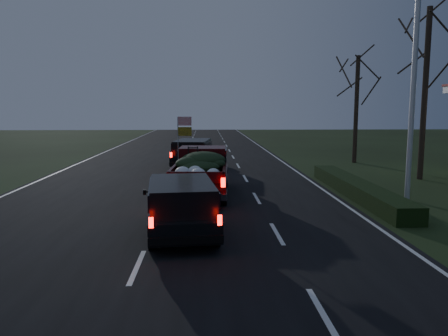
# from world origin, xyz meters

# --- Properties ---
(ground) EXTENTS (120.00, 120.00, 0.00)m
(ground) POSITION_xyz_m (0.00, 0.00, 0.00)
(ground) COLOR black
(ground) RESTS_ON ground
(road_asphalt) EXTENTS (14.00, 120.00, 0.02)m
(road_asphalt) POSITION_xyz_m (0.00, 0.00, 0.01)
(road_asphalt) COLOR black
(road_asphalt) RESTS_ON ground
(hedge_row) EXTENTS (1.00, 10.00, 0.60)m
(hedge_row) POSITION_xyz_m (7.80, 3.00, 0.30)
(hedge_row) COLOR black
(hedge_row) RESTS_ON ground
(light_pole) EXTENTS (0.50, 0.90, 9.16)m
(light_pole) POSITION_xyz_m (9.50, 2.00, 5.48)
(light_pole) COLOR silver
(light_pole) RESTS_ON ground
(bare_tree_mid) EXTENTS (3.60, 3.60, 8.50)m
(bare_tree_mid) POSITION_xyz_m (12.50, 7.00, 6.35)
(bare_tree_mid) COLOR black
(bare_tree_mid) RESTS_ON ground
(bare_tree_far) EXTENTS (3.60, 3.60, 7.00)m
(bare_tree_far) POSITION_xyz_m (11.50, 14.00, 5.23)
(bare_tree_far) COLOR black
(bare_tree_far) RESTS_ON ground
(pickup_truck) EXTENTS (2.44, 5.65, 2.90)m
(pickup_truck) POSITION_xyz_m (1.39, 3.40, 1.09)
(pickup_truck) COLOR #36070A
(pickup_truck) RESTS_ON ground
(lead_suv) EXTENTS (2.56, 4.98, 1.37)m
(lead_suv) POSITION_xyz_m (0.79, 12.01, 1.04)
(lead_suv) COLOR black
(lead_suv) RESTS_ON ground
(rear_suv) EXTENTS (2.33, 4.52, 1.25)m
(rear_suv) POSITION_xyz_m (0.87, -2.38, 0.95)
(rear_suv) COLOR black
(rear_suv) RESTS_ON ground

